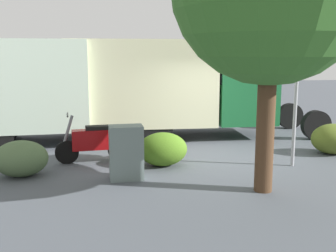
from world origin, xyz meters
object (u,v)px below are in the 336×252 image
object	(u,v)px
box_truck_near	(170,85)
stop_sign	(298,70)
utility_cabinet	(126,153)
motorcycle	(95,141)

from	to	relation	value
box_truck_near	stop_sign	world-z (taller)	stop_sign
stop_sign	utility_cabinet	distance (m)	4.27
motorcycle	utility_cabinet	size ratio (longest dim) A/B	1.60
utility_cabinet	stop_sign	bearing A→B (deg)	-175.30
stop_sign	utility_cabinet	world-z (taller)	stop_sign
box_truck_near	motorcycle	distance (m)	3.76
stop_sign	utility_cabinet	bearing A→B (deg)	4.70
box_truck_near	utility_cabinet	size ratio (longest dim) A/B	7.12
box_truck_near	stop_sign	distance (m)	4.50
utility_cabinet	box_truck_near	bearing A→B (deg)	-112.24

